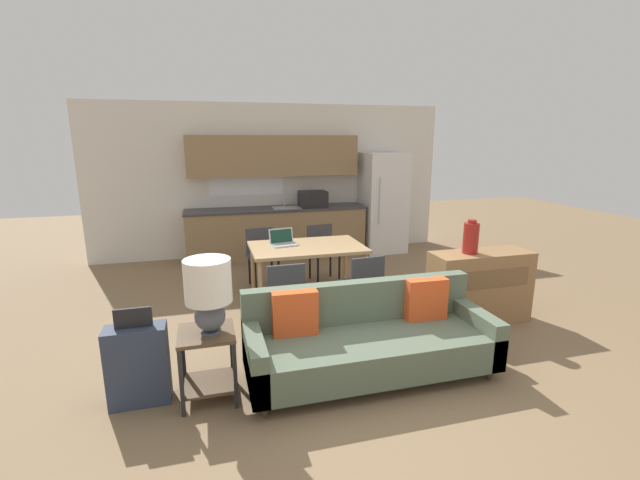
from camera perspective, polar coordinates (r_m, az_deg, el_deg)
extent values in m
plane|color=#7F6647|center=(3.97, 5.42, -18.55)|extent=(20.00, 20.00, 0.00)
cube|color=silver|center=(7.90, -6.31, 7.90)|extent=(6.40, 0.06, 2.70)
cube|color=white|center=(7.78, -9.81, 9.47)|extent=(1.31, 0.01, 0.98)
cube|color=#8E704C|center=(7.71, -5.74, 0.85)|extent=(3.14, 0.62, 0.86)
cube|color=#38383A|center=(7.63, -5.81, 4.15)|extent=(3.17, 0.65, 0.04)
cube|color=#B2B5B7|center=(7.60, -4.50, 4.32)|extent=(0.48, 0.36, 0.01)
cylinder|color=#B7BABC|center=(7.75, -4.75, 5.37)|extent=(0.02, 0.02, 0.24)
cube|color=#8E704C|center=(7.67, -6.15, 11.11)|extent=(2.98, 0.34, 0.70)
cube|color=black|center=(7.69, -0.95, 5.50)|extent=(0.48, 0.36, 0.28)
cube|color=white|center=(8.13, 8.43, 4.94)|extent=(0.77, 0.70, 1.84)
cylinder|color=silver|center=(7.70, 7.97, 5.17)|extent=(0.02, 0.02, 0.83)
cube|color=tan|center=(5.44, -1.77, -0.97)|extent=(1.42, 0.91, 0.04)
cylinder|color=tan|center=(5.07, -7.91, -6.71)|extent=(0.05, 0.05, 0.73)
cylinder|color=tan|center=(5.37, 6.04, -5.48)|extent=(0.05, 0.05, 0.73)
cylinder|color=tan|center=(5.81, -8.93, -4.11)|extent=(0.05, 0.05, 0.73)
cylinder|color=tan|center=(6.08, 3.36, -3.18)|extent=(0.05, 0.05, 0.73)
cylinder|color=#3D2D1E|center=(3.57, -7.38, -21.62)|extent=(0.05, 0.05, 0.10)
cylinder|color=#3D2D1E|center=(4.27, 21.66, -16.26)|extent=(0.05, 0.05, 0.10)
cylinder|color=#3D2D1E|center=(4.11, -8.68, -16.59)|extent=(0.05, 0.05, 0.10)
cylinder|color=#3D2D1E|center=(4.73, 16.96, -12.85)|extent=(0.05, 0.05, 0.10)
cube|color=#566651|center=(3.96, 6.87, -14.47)|extent=(2.21, 0.80, 0.30)
cube|color=#566651|center=(4.15, 5.23, -10.04)|extent=(2.21, 0.14, 0.70)
cube|color=#566651|center=(3.70, -8.70, -15.42)|extent=(0.14, 0.80, 0.44)
cube|color=#566651|center=(4.39, 19.77, -11.27)|extent=(0.14, 0.80, 0.44)
cube|color=#E05123|center=(3.81, -3.36, -9.72)|extent=(0.40, 0.13, 0.40)
cube|color=#E05123|center=(4.23, 13.97, -7.67)|extent=(0.40, 0.13, 0.40)
cube|color=brown|center=(3.62, -14.94, -11.94)|extent=(0.44, 0.44, 0.03)
cube|color=brown|center=(3.82, -14.52, -17.99)|extent=(0.40, 0.40, 0.02)
cube|color=#232326|center=(3.58, -17.99, -17.75)|extent=(0.03, 0.03, 0.56)
cube|color=#232326|center=(3.58, -11.22, -17.37)|extent=(0.03, 0.03, 0.56)
cube|color=#232326|center=(3.93, -17.74, -14.75)|extent=(0.03, 0.03, 0.56)
cube|color=#232326|center=(3.93, -11.67, -14.41)|extent=(0.03, 0.03, 0.56)
cylinder|color=#4C515B|center=(3.58, -14.33, -11.71)|extent=(0.16, 0.16, 0.02)
sphere|color=#4C515B|center=(3.53, -14.45, -9.78)|extent=(0.24, 0.24, 0.24)
cylinder|color=white|center=(3.43, -14.74, -5.27)|extent=(0.36, 0.36, 0.34)
cube|color=olive|center=(5.32, 20.45, -5.87)|extent=(1.17, 0.42, 0.83)
cube|color=brown|center=(5.11, 21.99, -4.83)|extent=(0.94, 0.01, 0.20)
cylinder|color=maroon|center=(5.08, 19.47, 0.23)|extent=(0.17, 0.17, 0.34)
cylinder|color=maroon|center=(5.04, 19.63, 2.34)|extent=(0.09, 0.09, 0.04)
cube|color=#38383D|center=(6.35, 0.60, -1.62)|extent=(0.46, 0.46, 0.04)
cube|color=#38383D|center=(6.48, -0.05, 0.50)|extent=(0.40, 0.07, 0.36)
cylinder|color=black|center=(6.21, -0.27, -4.24)|extent=(0.03, 0.03, 0.43)
cylinder|color=black|center=(6.33, 2.60, -3.89)|extent=(0.03, 0.03, 0.43)
cylinder|color=black|center=(6.51, -1.36, -3.39)|extent=(0.03, 0.03, 0.43)
cylinder|color=black|center=(6.63, 1.40, -3.08)|extent=(0.03, 0.03, 0.43)
cube|color=#38383D|center=(6.17, -7.55, -2.20)|extent=(0.47, 0.47, 0.04)
cube|color=#38383D|center=(6.30, -8.08, -0.01)|extent=(0.40, 0.08, 0.36)
cylinder|color=black|center=(6.04, -8.60, -4.91)|extent=(0.03, 0.03, 0.43)
cylinder|color=black|center=(6.13, -5.51, -4.55)|extent=(0.03, 0.03, 0.43)
cylinder|color=black|center=(6.35, -9.38, -4.01)|extent=(0.03, 0.03, 0.43)
cylinder|color=black|center=(6.44, -6.43, -3.68)|extent=(0.03, 0.03, 0.43)
cube|color=#38383D|center=(4.71, -4.96, -7.09)|extent=(0.43, 0.43, 0.04)
cube|color=#38383D|center=(4.47, -4.52, -5.54)|extent=(0.40, 0.04, 0.36)
cylinder|color=black|center=(4.99, -3.35, -8.78)|extent=(0.03, 0.03, 0.43)
cylinder|color=black|center=(4.93, -7.25, -9.14)|extent=(0.03, 0.03, 0.43)
cylinder|color=black|center=(4.68, -2.41, -10.30)|extent=(0.03, 0.03, 0.43)
cylinder|color=black|center=(4.62, -6.58, -10.71)|extent=(0.03, 0.03, 0.43)
cube|color=#38383D|center=(4.99, 5.34, -5.94)|extent=(0.46, 0.46, 0.04)
cube|color=#38383D|center=(4.76, 6.41, -4.39)|extent=(0.40, 0.07, 0.36)
cylinder|color=black|center=(5.28, 6.16, -7.55)|extent=(0.03, 0.03, 0.43)
cylinder|color=black|center=(5.15, 2.73, -8.05)|extent=(0.03, 0.03, 0.43)
cylinder|color=black|center=(5.00, 7.91, -8.83)|extent=(0.03, 0.03, 0.43)
cylinder|color=black|center=(4.86, 4.32, -9.41)|extent=(0.03, 0.03, 0.43)
cube|color=#B7BABC|center=(5.47, -4.78, -0.62)|extent=(0.35, 0.27, 0.02)
cube|color=#B7BABC|center=(5.56, -5.22, 0.56)|extent=(0.32, 0.11, 0.20)
cube|color=#143828|center=(5.55, -5.19, 0.55)|extent=(0.29, 0.09, 0.17)
cube|color=#2D384C|center=(3.84, -23.08, -15.12)|extent=(0.47, 0.22, 0.66)
cube|color=black|center=(3.67, -23.66, -9.48)|extent=(0.28, 0.02, 0.16)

